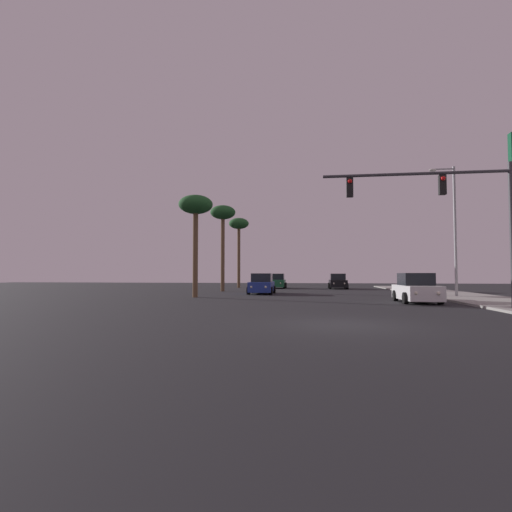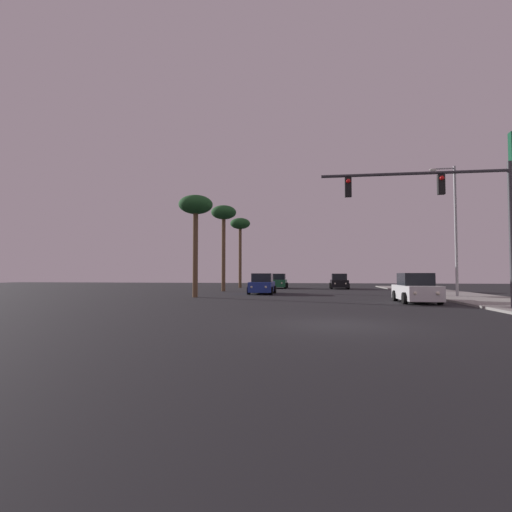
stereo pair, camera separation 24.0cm
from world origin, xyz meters
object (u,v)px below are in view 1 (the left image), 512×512
palm_tree_near (196,209)px  palm_tree_far (239,227)px  car_black (338,282)px  car_white (416,289)px  traffic_light_mast (453,204)px  car_green (277,282)px  palm_tree_mid (223,217)px  street_lamp (453,224)px  car_blue (262,285)px

palm_tree_near → palm_tree_far: bearing=91.5°
car_black → car_white: size_ratio=1.00×
traffic_light_mast → car_white: bearing=95.2°
car_black → car_green: 6.88m
traffic_light_mast → palm_tree_far: size_ratio=0.99×
palm_tree_near → palm_tree_mid: size_ratio=0.88×
street_lamp → palm_tree_mid: (-18.09, 7.98, 1.98)m
palm_tree_far → car_green: bearing=-12.7°
car_black → street_lamp: street_lamp is taller
car_black → traffic_light_mast: (3.41, -26.33, 4.02)m
traffic_light_mast → palm_tree_near: palm_tree_near is taller
car_blue → palm_tree_mid: bearing=-46.8°
street_lamp → palm_tree_mid: size_ratio=1.10×
car_white → car_blue: (-9.95, 8.89, 0.00)m
car_green → street_lamp: size_ratio=0.48×
car_green → palm_tree_near: (-4.16, -18.94, 5.44)m
car_black → palm_tree_near: bearing=58.7°
car_white → palm_tree_near: 15.34m
car_green → palm_tree_far: 8.10m
street_lamp → car_black: bearing=112.9°
car_green → traffic_light_mast: bearing=109.6°
car_green → car_white: 24.30m
car_blue → street_lamp: bearing=164.4°
traffic_light_mast → street_lamp: street_lamp is taller
traffic_light_mast → palm_tree_mid: size_ratio=1.02×
traffic_light_mast → car_black: bearing=97.4°
car_green → car_white: bearing=112.7°
car_green → street_lamp: 22.18m
street_lamp → palm_tree_near: size_ratio=1.25×
car_black → street_lamp: 18.07m
car_green → palm_tree_near: bearing=76.5°
car_green → car_black: bearing=172.5°
car_black → palm_tree_mid: palm_tree_mid is taller
street_lamp → palm_tree_far: street_lamp is taller
street_lamp → palm_tree_far: size_ratio=1.07×
car_green → palm_tree_near: 20.14m
car_white → palm_tree_mid: palm_tree_mid is taller
palm_tree_mid → palm_tree_far: (-0.26, 10.00, 0.18)m
street_lamp → car_white: bearing=-126.0°
palm_tree_far → car_blue: bearing=-72.5°
palm_tree_mid → traffic_light_mast: bearing=-51.0°
car_white → traffic_light_mast: bearing=93.7°
car_black → street_lamp: (6.82, -16.16, 4.36)m
car_green → palm_tree_far: palm_tree_far is taller
car_green → palm_tree_mid: palm_tree_mid is taller
car_blue → street_lamp: (13.81, -3.58, 4.36)m
car_black → palm_tree_near: 21.93m
car_black → traffic_light_mast: traffic_light_mast is taller
traffic_light_mast → street_lamp: size_ratio=0.93×
car_black → traffic_light_mast: 26.86m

